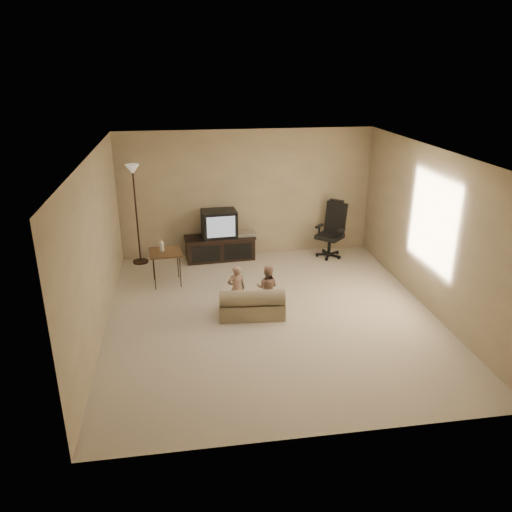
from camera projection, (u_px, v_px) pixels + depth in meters
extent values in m
plane|color=beige|center=(271.00, 314.00, 7.78)|extent=(5.50, 5.50, 0.00)
plane|color=white|center=(273.00, 153.00, 6.87)|extent=(5.50, 5.50, 0.00)
plane|color=tan|center=(247.00, 194.00, 9.86)|extent=(5.00, 0.00, 5.00)
plane|color=tan|center=(324.00, 332.00, 4.79)|extent=(5.00, 0.00, 5.00)
plane|color=tan|center=(96.00, 248.00, 6.97)|extent=(0.00, 5.50, 5.50)
plane|color=tan|center=(432.00, 231.00, 7.68)|extent=(0.00, 5.50, 5.50)
cube|color=black|center=(220.00, 249.00, 9.91)|extent=(1.36, 0.57, 0.43)
cube|color=black|center=(220.00, 237.00, 9.82)|extent=(1.40, 0.61, 0.04)
cube|color=black|center=(206.00, 254.00, 9.62)|extent=(0.55, 0.06, 0.32)
cube|color=black|center=(238.00, 251.00, 9.75)|extent=(0.55, 0.06, 0.32)
cube|color=black|center=(219.00, 223.00, 9.74)|extent=(0.70, 0.52, 0.52)
cube|color=white|center=(221.00, 227.00, 9.52)|extent=(0.55, 0.05, 0.41)
cube|color=silver|center=(246.00, 234.00, 9.87)|extent=(0.40, 0.29, 0.06)
cylinder|color=black|center=(329.00, 246.00, 10.02)|extent=(0.06, 0.06, 0.36)
cube|color=black|center=(330.00, 236.00, 9.94)|extent=(0.64, 0.64, 0.08)
cube|color=black|center=(336.00, 218.00, 9.98)|extent=(0.42, 0.42, 0.64)
cube|color=black|center=(337.00, 203.00, 9.88)|extent=(0.26, 0.25, 0.14)
cube|color=black|center=(319.00, 226.00, 10.01)|extent=(0.22, 0.22, 0.04)
cube|color=black|center=(341.00, 230.00, 9.75)|extent=(0.22, 0.22, 0.04)
cube|color=brown|center=(165.00, 252.00, 8.66)|extent=(0.59, 0.59, 0.03)
cylinder|color=black|center=(155.00, 274.00, 8.52)|extent=(0.02, 0.02, 0.60)
cylinder|color=black|center=(180.00, 271.00, 8.62)|extent=(0.02, 0.02, 0.60)
cylinder|color=black|center=(153.00, 265.00, 8.92)|extent=(0.02, 0.02, 0.60)
cylinder|color=black|center=(178.00, 262.00, 9.02)|extent=(0.02, 0.02, 0.60)
cylinder|color=silver|center=(162.00, 247.00, 8.66)|extent=(0.08, 0.08, 0.15)
cone|color=#FCDBA4|center=(161.00, 241.00, 8.62)|extent=(0.06, 0.06, 0.05)
cylinder|color=black|center=(141.00, 261.00, 9.80)|extent=(0.30, 0.30, 0.03)
cylinder|color=black|center=(137.00, 217.00, 9.48)|extent=(0.03, 0.03, 1.82)
cone|color=beige|center=(132.00, 169.00, 9.14)|extent=(0.26, 0.26, 0.17)
cube|color=gray|center=(252.00, 307.00, 7.73)|extent=(1.04, 0.62, 0.26)
cylinder|color=gray|center=(252.00, 298.00, 7.48)|extent=(1.00, 0.32, 0.24)
imported|color=tan|center=(236.00, 289.00, 7.73)|extent=(0.31, 0.24, 0.78)
imported|color=tan|center=(267.00, 288.00, 7.83)|extent=(0.40, 0.31, 0.74)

